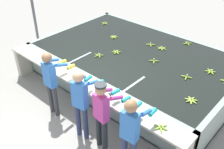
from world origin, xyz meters
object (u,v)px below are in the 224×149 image
banana_bunch_floating_6 (114,37)px  banana_bunch_floating_8 (191,100)px  worker_3 (131,130)px  knife_0 (111,96)px  worker_2 (103,111)px  banana_bunch_floating_2 (151,45)px  worker_1 (81,99)px  banana_bunch_floating_5 (186,77)px  banana_bunch_floating_7 (211,71)px  banana_bunch_floating_10 (187,43)px  banana_bunch_floating_0 (162,48)px  banana_bunch_floating_1 (116,52)px  banana_bunch_floating_4 (154,61)px  support_post_left (32,5)px  banana_bunch_floating_3 (105,23)px  banana_bunch_ledge_0 (161,127)px  banana_bunch_floating_11 (99,55)px  worker_0 (51,78)px

banana_bunch_floating_6 → banana_bunch_floating_8: 3.51m
worker_3 → knife_0: worker_3 is taller
worker_2 → banana_bunch_floating_2: bearing=108.3°
worker_1 → worker_2: 0.56m
banana_bunch_floating_5 → banana_bunch_floating_7: same height
banana_bunch_floating_10 → banana_bunch_floating_7: bearing=-40.9°
worker_2 → banana_bunch_floating_0: 3.21m
banana_bunch_floating_2 → knife_0: banana_bunch_floating_2 is taller
banana_bunch_floating_0 → worker_3: bearing=-66.2°
banana_bunch_floating_10 → banana_bunch_floating_1: bearing=-123.9°
banana_bunch_floating_4 → support_post_left: 4.55m
knife_0 → banana_bunch_floating_7: bearing=63.9°
worker_2 → banana_bunch_floating_3: size_ratio=5.87×
knife_0 → banana_bunch_ledge_0: bearing=-3.5°
banana_bunch_floating_0 → banana_bunch_floating_10: bearing=62.7°
banana_bunch_floating_4 → knife_0: size_ratio=0.77×
worker_3 → support_post_left: 5.95m
worker_3 → banana_bunch_floating_8: bearing=77.9°
banana_bunch_floating_5 → knife_0: banana_bunch_floating_5 is taller
banana_bunch_floating_2 → banana_bunch_floating_5: same height
banana_bunch_floating_8 → worker_1: bearing=-136.0°
banana_bunch_floating_6 → banana_bunch_floating_10: 2.22m
worker_1 → banana_bunch_floating_11: worker_1 is taller
worker_1 → banana_bunch_floating_4: 2.46m
banana_bunch_floating_6 → banana_bunch_ledge_0: banana_bunch_ledge_0 is taller
banana_bunch_floating_8 → banana_bunch_floating_3: bearing=156.3°
banana_bunch_floating_7 → knife_0: (-1.16, -2.37, -0.01)m
worker_1 → banana_bunch_floating_5: (1.15, 2.33, -0.11)m
banana_bunch_floating_10 → banana_bunch_ledge_0: size_ratio=0.86×
banana_bunch_floating_1 → worker_3: bearing=-44.1°
worker_2 → banana_bunch_floating_5: 2.36m
banana_bunch_floating_8 → banana_bunch_floating_11: bearing=178.1°
banana_bunch_floating_8 → worker_2: bearing=-125.3°
worker_3 → banana_bunch_floating_0: bearing=113.8°
banana_bunch_floating_6 → banana_bunch_floating_7: 3.10m
banana_bunch_floating_2 → banana_bunch_ledge_0: (2.10, -2.68, 0.00)m
worker_1 → worker_2: bearing=5.5°
worker_0 → worker_1: bearing=-2.7°
banana_bunch_floating_3 → support_post_left: 2.47m
worker_0 → banana_bunch_floating_7: bearing=48.8°
banana_bunch_floating_7 → banana_bunch_floating_11: bearing=-154.5°
worker_0 → banana_bunch_floating_4: worker_0 is taller
banana_bunch_floating_7 → banana_bunch_floating_11: same height
banana_bunch_ledge_0 → support_post_left: 6.12m
worker_1 → worker_2: worker_1 is taller
banana_bunch_floating_1 → banana_bunch_floating_11: 0.52m
banana_bunch_floating_3 → worker_0: bearing=-65.9°
banana_bunch_ledge_0 → banana_bunch_floating_4: bearing=127.3°
banana_bunch_floating_11 → banana_bunch_ledge_0: 3.02m
worker_2 → banana_bunch_ledge_0: bearing=22.8°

